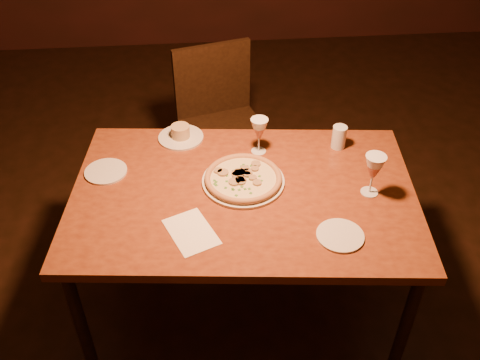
{
  "coord_description": "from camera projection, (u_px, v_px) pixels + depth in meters",
  "views": [
    {
      "loc": [
        -0.36,
        -1.43,
        2.28
      ],
      "look_at": [
        -0.19,
        0.35,
        0.81
      ],
      "focal_mm": 40.0,
      "sensor_mm": 36.0,
      "label": 1
    }
  ],
  "objects": [
    {
      "name": "side_plate_near",
      "position": [
        340.0,
        236.0,
        2.08
      ],
      "size": [
        0.19,
        0.19,
        0.01
      ],
      "primitive_type": "cylinder",
      "color": "silver",
      "rests_on": "dining_table"
    },
    {
      "name": "wine_glass_right",
      "position": [
        373.0,
        175.0,
        2.23
      ],
      "size": [
        0.09,
        0.09,
        0.19
      ],
      "primitive_type": null,
      "color": "#A75545",
      "rests_on": "dining_table"
    },
    {
      "name": "pizza_plate",
      "position": [
        243.0,
        179.0,
        2.33
      ],
      "size": [
        0.36,
        0.36,
        0.04
      ],
      "color": "silver",
      "rests_on": "dining_table"
    },
    {
      "name": "side_plate_left",
      "position": [
        106.0,
        171.0,
        2.39
      ],
      "size": [
        0.19,
        0.19,
        0.01
      ],
      "primitive_type": "cylinder",
      "color": "silver",
      "rests_on": "dining_table"
    },
    {
      "name": "menu_card",
      "position": [
        191.0,
        232.0,
        2.1
      ],
      "size": [
        0.24,
        0.28,
        0.0
      ],
      "primitive_type": "cube",
      "rotation": [
        0.0,
        0.0,
        0.41
      ],
      "color": "white",
      "rests_on": "dining_table"
    },
    {
      "name": "dining_table",
      "position": [
        243.0,
        203.0,
        2.34
      ],
      "size": [
        1.57,
        1.09,
        0.79
      ],
      "rotation": [
        0.0,
        0.0,
        -0.1
      ],
      "color": "brown",
      "rests_on": "floor"
    },
    {
      "name": "floor",
      "position": [
        287.0,
        353.0,
        2.58
      ],
      "size": [
        7.0,
        7.0,
        0.0
      ],
      "primitive_type": "plane",
      "color": "black",
      "rests_on": "ground"
    },
    {
      "name": "chair_far",
      "position": [
        221.0,
        120.0,
        3.18
      ],
      "size": [
        0.57,
        0.57,
        0.96
      ],
      "rotation": [
        0.0,
        0.0,
        0.27
      ],
      "color": "black",
      "rests_on": "floor"
    },
    {
      "name": "wine_glass_far",
      "position": [
        259.0,
        136.0,
        2.46
      ],
      "size": [
        0.08,
        0.08,
        0.18
      ],
      "primitive_type": null,
      "color": "#A75545",
      "rests_on": "dining_table"
    },
    {
      "name": "ramekin_saucer",
      "position": [
        181.0,
        134.0,
        2.59
      ],
      "size": [
        0.22,
        0.22,
        0.07
      ],
      "color": "silver",
      "rests_on": "dining_table"
    },
    {
      "name": "water_tumbler",
      "position": [
        339.0,
        137.0,
        2.51
      ],
      "size": [
        0.07,
        0.07,
        0.11
      ],
      "primitive_type": "cylinder",
      "color": "silver",
      "rests_on": "dining_table"
    }
  ]
}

